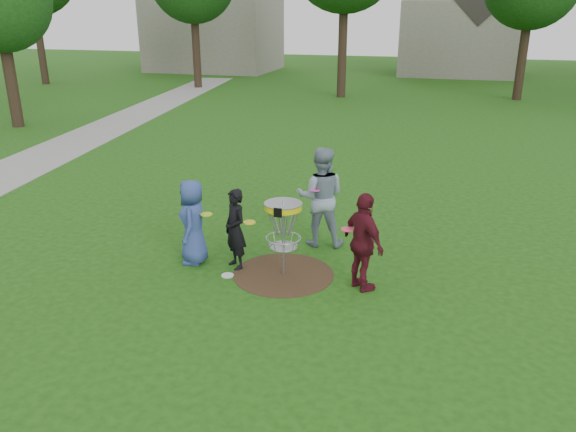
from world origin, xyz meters
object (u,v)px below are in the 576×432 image
(player_blue, at_px, (193,222))
(player_black, at_px, (235,229))
(player_grey, at_px, (321,197))
(player_maroon, at_px, (364,243))
(disc_golf_basket, at_px, (283,221))

(player_blue, height_order, player_black, player_blue)
(player_grey, relative_size, player_maroon, 1.17)
(player_blue, height_order, player_grey, player_grey)
(player_blue, bearing_deg, player_grey, 111.10)
(player_maroon, bearing_deg, player_grey, -10.95)
(player_black, relative_size, player_maroon, 0.88)
(player_blue, bearing_deg, disc_golf_basket, 73.34)
(player_maroon, distance_m, disc_golf_basket, 1.44)
(player_blue, xyz_separation_m, player_grey, (2.06, 1.46, 0.20))
(player_grey, bearing_deg, player_blue, 26.18)
(disc_golf_basket, bearing_deg, player_maroon, -6.85)
(disc_golf_basket, bearing_deg, player_blue, 177.64)
(player_grey, height_order, player_maroon, player_grey)
(player_black, xyz_separation_m, disc_golf_basket, (0.91, -0.06, 0.28))
(player_blue, xyz_separation_m, disc_golf_basket, (1.74, -0.07, 0.23))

